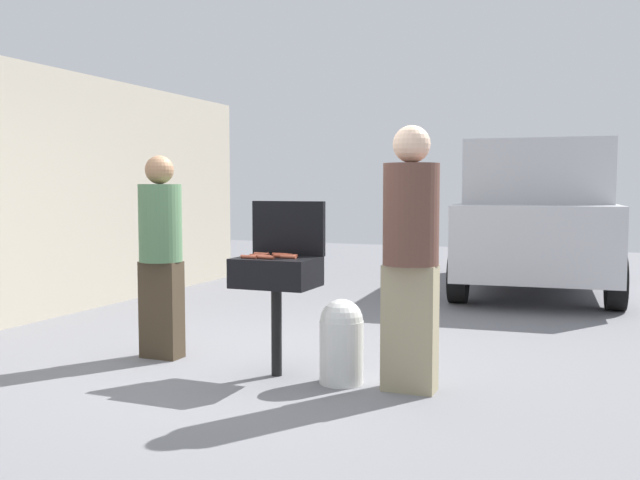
# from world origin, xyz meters

# --- Properties ---
(ground_plane) EXTENTS (24.00, 24.00, 0.00)m
(ground_plane) POSITION_xyz_m (0.00, 0.00, 0.00)
(ground_plane) COLOR slate
(house_wall_side) EXTENTS (0.24, 8.00, 2.72)m
(house_wall_side) POSITION_xyz_m (-3.19, 1.00, 1.36)
(house_wall_side) COLOR #B2A893
(house_wall_side) RESTS_ON ground
(bbq_grill) EXTENTS (0.60, 0.44, 0.90)m
(bbq_grill) POSITION_xyz_m (0.21, -0.16, 0.76)
(bbq_grill) COLOR black
(bbq_grill) RESTS_ON ground
(grill_lid_open) EXTENTS (0.60, 0.05, 0.42)m
(grill_lid_open) POSITION_xyz_m (0.21, 0.06, 1.11)
(grill_lid_open) COLOR black
(grill_lid_open) RESTS_ON bbq_grill
(hot_dog_0) EXTENTS (0.13, 0.03, 0.03)m
(hot_dog_0) POSITION_xyz_m (0.07, -0.18, 0.91)
(hot_dog_0) COLOR #B74C33
(hot_dog_0) RESTS_ON bbq_grill
(hot_dog_1) EXTENTS (0.13, 0.03, 0.03)m
(hot_dog_1) POSITION_xyz_m (0.29, -0.10, 0.91)
(hot_dog_1) COLOR #B74C33
(hot_dog_1) RESTS_ON bbq_grill
(hot_dog_2) EXTENTS (0.13, 0.04, 0.03)m
(hot_dog_2) POSITION_xyz_m (0.04, -0.06, 0.91)
(hot_dog_2) COLOR #C6593D
(hot_dog_2) RESTS_ON bbq_grill
(hot_dog_3) EXTENTS (0.13, 0.04, 0.03)m
(hot_dog_3) POSITION_xyz_m (0.18, -0.27, 0.91)
(hot_dog_3) COLOR #C6593D
(hot_dog_3) RESTS_ON bbq_grill
(hot_dog_4) EXTENTS (0.13, 0.03, 0.03)m
(hot_dog_4) POSITION_xyz_m (0.15, -0.24, 0.91)
(hot_dog_4) COLOR #B74C33
(hot_dog_4) RESTS_ON bbq_grill
(hot_dog_5) EXTENTS (0.13, 0.04, 0.03)m
(hot_dog_5) POSITION_xyz_m (0.32, -0.17, 0.91)
(hot_dog_5) COLOR #C6593D
(hot_dog_5) RESTS_ON bbq_grill
(hot_dog_6) EXTENTS (0.13, 0.03, 0.03)m
(hot_dog_6) POSITION_xyz_m (0.19, -0.04, 0.91)
(hot_dog_6) COLOR #AD4228
(hot_dog_6) RESTS_ON bbq_grill
(hot_dog_7) EXTENTS (0.13, 0.04, 0.03)m
(hot_dog_7) POSITION_xyz_m (0.24, -0.07, 0.91)
(hot_dog_7) COLOR #B74C33
(hot_dog_7) RESTS_ON bbq_grill
(hot_dog_8) EXTENTS (0.13, 0.03, 0.03)m
(hot_dog_8) POSITION_xyz_m (0.25, -0.14, 0.91)
(hot_dog_8) COLOR #AD4228
(hot_dog_8) RESTS_ON bbq_grill
(hot_dog_9) EXTENTS (0.13, 0.04, 0.03)m
(hot_dog_9) POSITION_xyz_m (0.05, -0.29, 0.91)
(hot_dog_9) COLOR #C6593D
(hot_dog_9) RESTS_ON bbq_grill
(propane_tank) EXTENTS (0.32, 0.32, 0.62)m
(propane_tank) POSITION_xyz_m (0.74, -0.17, 0.32)
(propane_tank) COLOR silver
(propane_tank) RESTS_ON ground
(person_left) EXTENTS (0.35, 0.35, 1.69)m
(person_left) POSITION_xyz_m (-0.93, 0.00, 0.91)
(person_left) COLOR #3F3323
(person_left) RESTS_ON ground
(person_right) EXTENTS (0.39, 0.39, 1.85)m
(person_right) POSITION_xyz_m (1.24, -0.16, 1.00)
(person_right) COLOR gray
(person_right) RESTS_ON ground
(parked_minivan) EXTENTS (2.29, 4.53, 2.02)m
(parked_minivan) POSITION_xyz_m (1.62, 5.30, 1.03)
(parked_minivan) COLOR #B7B7BC
(parked_minivan) RESTS_ON ground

